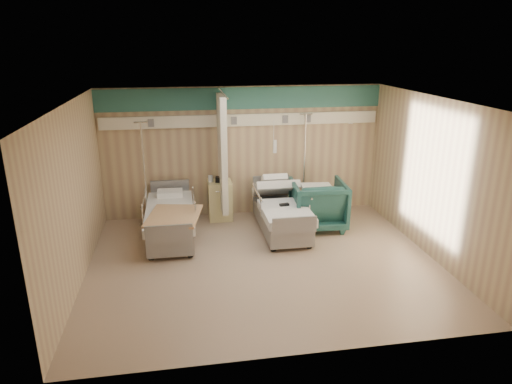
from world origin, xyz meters
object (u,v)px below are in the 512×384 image
at_px(bed_left, 171,224).
at_px(iv_stand_right, 303,193).
at_px(bed_right, 281,217).
at_px(visitor_armchair, 318,204).
at_px(iv_stand_left, 147,205).
at_px(bedside_cabinet, 220,200).

relative_size(bed_left, iv_stand_right, 0.96).
relative_size(bed_right, visitor_armchair, 1.97).
bearing_deg(visitor_armchair, iv_stand_left, -6.74).
height_order(bed_right, iv_stand_left, iv_stand_left).
bearing_deg(bed_right, bed_left, 180.00).
xyz_separation_m(bed_right, bedside_cabinet, (-1.15, 0.90, 0.11)).
relative_size(bedside_cabinet, iv_stand_right, 0.38).
distance_m(bed_left, bedside_cabinet, 1.39).
distance_m(bed_right, bed_left, 2.20).
bearing_deg(iv_stand_left, bedside_cabinet, 4.13).
relative_size(bed_right, bed_left, 1.00).
height_order(visitor_armchair, iv_stand_right, iv_stand_right).
bearing_deg(bed_left, visitor_armchair, 2.09).
xyz_separation_m(bed_right, iv_stand_right, (0.72, 0.98, 0.14)).
distance_m(bed_left, iv_stand_left, 0.93).
xyz_separation_m(bed_left, visitor_armchair, (2.99, 0.11, 0.18)).
height_order(bedside_cabinet, visitor_armchair, visitor_armchair).
distance_m(visitor_armchair, iv_stand_right, 0.87).
height_order(bedside_cabinet, iv_stand_right, iv_stand_right).
bearing_deg(visitor_armchair, bed_left, 6.44).
bearing_deg(bed_left, iv_stand_right, 18.56).
distance_m(bed_right, visitor_armchair, 0.82).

